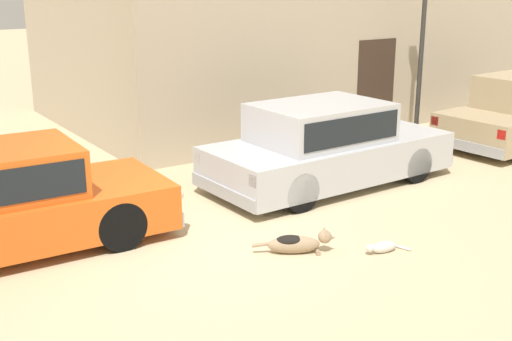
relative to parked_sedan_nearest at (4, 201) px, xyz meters
name	(u,v)px	position (x,y,z in m)	size (l,w,h in m)	color
ground_plane	(208,251)	(2.13, -1.48, -0.68)	(80.00, 80.00, 0.00)	tan
parked_sedan_nearest	(4,201)	(0.00, 0.00, 0.00)	(4.34, 1.86, 1.37)	#D15619
parked_sedan_second	(326,144)	(5.22, -0.10, 0.04)	(4.47, 1.92, 1.42)	#B2B5BA
stray_dog_spotted	(297,243)	(3.06, -2.17, -0.54)	(0.97, 0.60, 0.33)	#997F60
stray_cat	(383,247)	(3.98, -2.77, -0.60)	(0.59, 0.28, 0.16)	beige
street_lamp	(423,26)	(9.11, 1.45, 1.74)	(0.22, 0.22, 3.77)	#2D2B28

